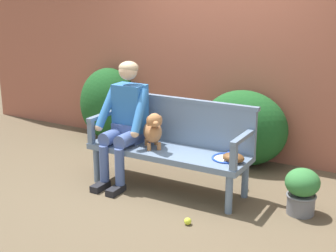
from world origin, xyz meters
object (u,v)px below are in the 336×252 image
(tennis_racket, at_px, (227,157))
(tennis_ball, at_px, (188,221))
(dog_on_bench, at_px, (153,130))
(garden_bench, at_px, (168,154))
(baseball_glove, at_px, (233,158))
(person_seated, at_px, (126,118))
(potted_plant, at_px, (302,189))

(tennis_racket, bearing_deg, tennis_ball, -97.42)
(dog_on_bench, bearing_deg, tennis_ball, -38.45)
(tennis_ball, bearing_deg, garden_bench, 132.19)
(baseball_glove, bearing_deg, tennis_racket, 147.00)
(person_seated, relative_size, dog_on_bench, 3.27)
(tennis_ball, height_order, potted_plant, potted_plant)
(garden_bench, xyz_separation_m, tennis_racket, (0.64, 0.05, 0.07))
(tennis_racket, distance_m, potted_plant, 0.77)
(garden_bench, bearing_deg, dog_on_bench, -159.16)
(baseball_glove, height_order, potted_plant, baseball_glove)
(garden_bench, height_order, person_seated, person_seated)
(person_seated, distance_m, dog_on_bench, 0.38)
(baseball_glove, relative_size, tennis_ball, 3.33)
(person_seated, xyz_separation_m, potted_plant, (1.88, 0.14, -0.47))
(tennis_ball, relative_size, potted_plant, 0.15)
(dog_on_bench, bearing_deg, garden_bench, 20.84)
(person_seated, bearing_deg, potted_plant, 4.15)
(garden_bench, distance_m, person_seated, 0.61)
(dog_on_bench, bearing_deg, potted_plant, 6.56)
(dog_on_bench, bearing_deg, baseball_glove, 1.95)
(dog_on_bench, distance_m, tennis_racket, 0.81)
(garden_bench, height_order, baseball_glove, baseball_glove)
(garden_bench, distance_m, tennis_racket, 0.64)
(garden_bench, bearing_deg, person_seated, -178.02)
(garden_bench, height_order, tennis_racket, tennis_racket)
(baseball_glove, bearing_deg, garden_bench, -176.59)
(person_seated, bearing_deg, garden_bench, 1.98)
(person_seated, relative_size, potted_plant, 2.94)
(person_seated, relative_size, tennis_racket, 2.26)
(person_seated, xyz_separation_m, tennis_racket, (1.15, 0.07, -0.26))
(garden_bench, xyz_separation_m, baseball_glove, (0.73, -0.03, 0.10))
(dog_on_bench, xyz_separation_m, tennis_ball, (0.70, -0.55, -0.61))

